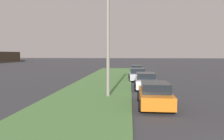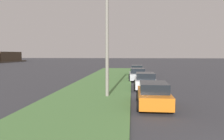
# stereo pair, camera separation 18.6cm
# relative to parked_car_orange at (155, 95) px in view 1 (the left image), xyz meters

# --- Properties ---
(grass_median) EXTENTS (60.00, 6.00, 0.12)m
(grass_median) POSITION_rel_parked_car_orange_xyz_m (2.52, 4.36, -0.66)
(grass_median) COLOR #517F42
(grass_median) RESTS_ON ground
(parked_car_orange) EXTENTS (4.32, 2.06, 1.47)m
(parked_car_orange) POSITION_rel_parked_car_orange_xyz_m (0.00, 0.00, 0.00)
(parked_car_orange) COLOR orange
(parked_car_orange) RESTS_ON ground
(parked_car_white) EXTENTS (4.31, 2.03, 1.47)m
(parked_car_white) POSITION_rel_parked_car_orange_xyz_m (6.53, 0.10, 0.00)
(parked_car_white) COLOR silver
(parked_car_white) RESTS_ON ground
(parked_car_silver) EXTENTS (4.35, 2.11, 1.47)m
(parked_car_silver) POSITION_rel_parked_car_orange_xyz_m (12.46, 0.65, 0.00)
(parked_car_silver) COLOR #B2B5BA
(parked_car_silver) RESTS_ON ground
(parked_car_green) EXTENTS (4.33, 2.07, 1.47)m
(parked_car_green) POSITION_rel_parked_car_orange_xyz_m (19.26, 0.55, 0.00)
(parked_car_green) COLOR #1E6B38
(parked_car_green) RESTS_ON ground
(streetlight) EXTENTS (0.78, 2.86, 7.50)m
(streetlight) POSITION_rel_parked_car_orange_xyz_m (2.27, 2.71, 3.67)
(streetlight) COLOR gray
(streetlight) RESTS_ON ground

